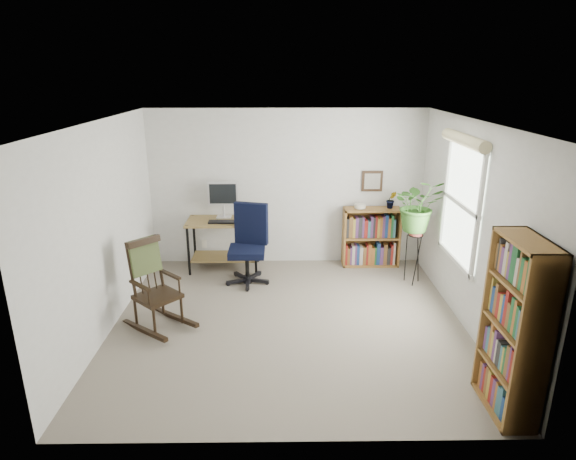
{
  "coord_description": "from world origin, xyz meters",
  "views": [
    {
      "loc": [
        -0.07,
        -5.22,
        2.91
      ],
      "look_at": [
        0.0,
        0.4,
        1.05
      ],
      "focal_mm": 30.0,
      "sensor_mm": 36.0,
      "label": 1
    }
  ],
  "objects_px": {
    "desk": "(224,245)",
    "low_bookshelf": "(371,237)",
    "office_chair": "(247,245)",
    "tall_bookshelf": "(515,329)",
    "rocking_chair": "(157,285)"
  },
  "relations": [
    {
      "from": "rocking_chair",
      "to": "tall_bookshelf",
      "type": "distance_m",
      "value": 3.78
    },
    {
      "from": "low_bookshelf",
      "to": "desk",
      "type": "bearing_deg",
      "value": -176.98
    },
    {
      "from": "low_bookshelf",
      "to": "tall_bookshelf",
      "type": "distance_m",
      "value": 3.49
    },
    {
      "from": "desk",
      "to": "rocking_chair",
      "type": "xyz_separation_m",
      "value": [
        -0.58,
        -1.79,
        0.16
      ]
    },
    {
      "from": "office_chair",
      "to": "desk",
      "type": "bearing_deg",
      "value": 139.97
    },
    {
      "from": "low_bookshelf",
      "to": "tall_bookshelf",
      "type": "bearing_deg",
      "value": -79.86
    },
    {
      "from": "office_chair",
      "to": "low_bookshelf",
      "type": "height_order",
      "value": "office_chair"
    },
    {
      "from": "tall_bookshelf",
      "to": "rocking_chair",
      "type": "bearing_deg",
      "value": 156.36
    },
    {
      "from": "office_chair",
      "to": "tall_bookshelf",
      "type": "xyz_separation_m",
      "value": [
        2.49,
        -2.76,
        0.24
      ]
    },
    {
      "from": "desk",
      "to": "low_bookshelf",
      "type": "xyz_separation_m",
      "value": [
        2.27,
        0.12,
        0.07
      ]
    },
    {
      "from": "desk",
      "to": "low_bookshelf",
      "type": "relative_size",
      "value": 1.17
    },
    {
      "from": "desk",
      "to": "office_chair",
      "type": "bearing_deg",
      "value": -54.47
    },
    {
      "from": "office_chair",
      "to": "rocking_chair",
      "type": "distance_m",
      "value": 1.57
    },
    {
      "from": "desk",
      "to": "tall_bookshelf",
      "type": "relative_size",
      "value": 0.67
    },
    {
      "from": "low_bookshelf",
      "to": "tall_bookshelf",
      "type": "relative_size",
      "value": 0.57
    }
  ]
}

